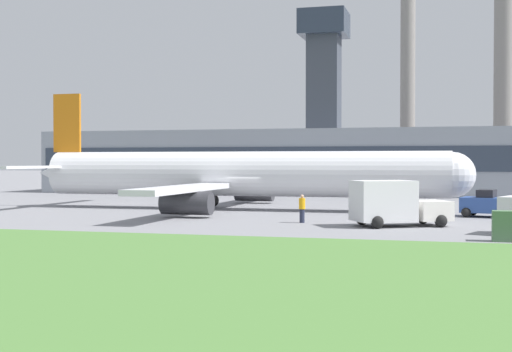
# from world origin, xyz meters

# --- Properties ---
(ground_plane) EXTENTS (400.00, 400.00, 0.00)m
(ground_plane) POSITION_xyz_m (0.00, 0.00, 0.00)
(ground_plane) COLOR gray
(terminal_building) EXTENTS (62.50, 15.34, 20.72)m
(terminal_building) POSITION_xyz_m (0.02, 30.01, 3.89)
(terminal_building) COLOR #8C939E
(terminal_building) RESTS_ON ground_plane
(smokestack_left) EXTENTS (2.55, 2.55, 29.84)m
(smokestack_left) POSITION_xyz_m (8.24, 59.23, 15.02)
(smokestack_left) COLOR gray
(smokestack_left) RESTS_ON ground_plane
(smokestack_right) EXTENTS (3.33, 3.33, 32.11)m
(smokestack_right) POSITION_xyz_m (22.09, 61.11, 16.19)
(smokestack_right) COLOR gray
(smokestack_right) RESTS_ON ground_plane
(airplane) EXTENTS (34.06, 30.42, 9.05)m
(airplane) POSITION_xyz_m (-1.11, 0.69, 2.61)
(airplane) COLOR silver
(airplane) RESTS_ON ground_plane
(pushback_tug) EXTENTS (3.47, 3.14, 1.78)m
(pushback_tug) POSITION_xyz_m (16.82, -1.86, 0.80)
(pushback_tug) COLOR #2D4C93
(pushback_tug) RESTS_ON ground_plane
(fuel_truck) EXTENTS (5.81, 4.57, 2.56)m
(fuel_truck) POSITION_xyz_m (11.51, -10.32, 1.25)
(fuel_truck) COLOR white
(fuel_truck) RESTS_ON ground_plane
(ground_crew_person) EXTENTS (0.46, 0.46, 1.67)m
(ground_crew_person) POSITION_xyz_m (6.10, -9.40, 0.85)
(ground_crew_person) COLOR #23283D
(ground_crew_person) RESTS_ON ground_plane
(traffic_cone_near_nose) EXTENTS (0.64, 0.64, 0.54)m
(traffic_cone_near_nose) POSITION_xyz_m (9.98, -2.81, 0.25)
(traffic_cone_near_nose) COLOR black
(traffic_cone_near_nose) RESTS_ON ground_plane
(traffic_cone_wingtip) EXTENTS (0.63, 0.63, 0.51)m
(traffic_cone_wingtip) POSITION_xyz_m (9.88, -6.81, 0.23)
(traffic_cone_wingtip) COLOR black
(traffic_cone_wingtip) RESTS_ON ground_plane
(utility_cabinet) EXTENTS (1.13, 0.81, 1.39)m
(utility_cabinet) POSITION_xyz_m (16.94, -16.60, 0.69)
(utility_cabinet) COLOR #4C724C
(utility_cabinet) RESTS_ON ground_plane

